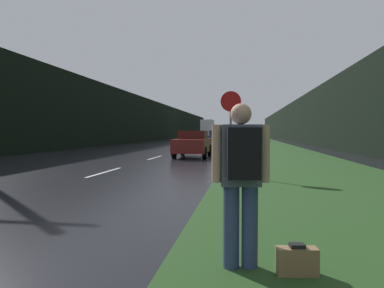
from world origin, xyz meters
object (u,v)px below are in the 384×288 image
at_px(stop_sign, 231,125).
at_px(car_passing_near, 193,144).
at_px(suitcase, 297,262).
at_px(delivery_truck, 208,129).
at_px(hitchhiker_with_backpack, 241,175).
at_px(car_passing_far, 217,138).

relative_size(stop_sign, car_passing_near, 0.65).
height_order(suitcase, delivery_truck, delivery_truck).
bearing_deg(delivery_truck, stop_sign, -83.35).
bearing_deg(delivery_truck, hitchhiker_with_backpack, -83.79).
bearing_deg(hitchhiker_with_backpack, car_passing_far, 87.04).
xyz_separation_m(hitchhiker_with_backpack, suitcase, (0.55, -0.07, -0.84)).
bearing_deg(hitchhiker_with_backpack, delivery_truck, 88.39).
distance_m(hitchhiker_with_backpack, suitcase, 1.01).
relative_size(hitchhiker_with_backpack, delivery_truck, 0.23).
bearing_deg(delivery_truck, car_passing_near, -85.14).
relative_size(hitchhiker_with_backpack, car_passing_near, 0.41).
height_order(suitcase, car_passing_near, car_passing_near).
distance_m(stop_sign, hitchhiker_with_backpack, 7.52).
distance_m(stop_sign, car_passing_near, 8.79).
height_order(hitchhiker_with_backpack, car_passing_near, hitchhiker_with_backpack).
distance_m(hitchhiker_with_backpack, car_passing_near, 16.13).
xyz_separation_m(car_passing_near, car_passing_far, (0.00, 17.69, 0.03)).
bearing_deg(stop_sign, hitchhiker_with_backpack, -87.03).
height_order(car_passing_near, car_passing_far, car_passing_far).
bearing_deg(stop_sign, delivery_truck, 96.65).
distance_m(car_passing_near, delivery_truck, 47.51).
bearing_deg(car_passing_far, suitcase, 95.78).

